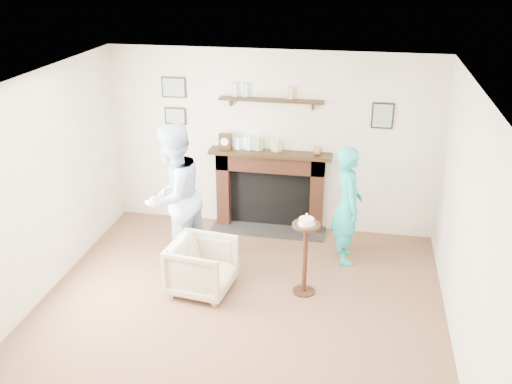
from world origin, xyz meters
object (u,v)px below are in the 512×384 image
(armchair, at_px, (203,290))
(pedestal_table, at_px, (306,245))
(man, at_px, (177,262))
(woman, at_px, (344,259))

(armchair, xyz_separation_m, pedestal_table, (1.16, 0.18, 0.62))
(armchair, height_order, pedestal_table, pedestal_table)
(armchair, height_order, man, man)
(man, bearing_deg, woman, 123.83)
(man, xyz_separation_m, pedestal_table, (1.66, -0.38, 0.62))
(man, xyz_separation_m, woman, (2.08, 0.48, 0.00))
(man, relative_size, woman, 1.20)
(woman, bearing_deg, man, 89.05)
(armchair, relative_size, man, 0.38)
(woman, relative_size, pedestal_table, 1.50)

